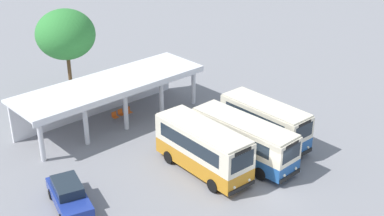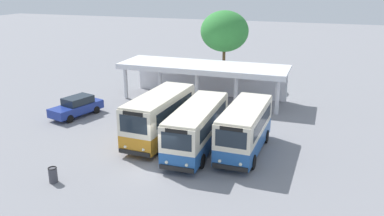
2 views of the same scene
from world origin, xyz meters
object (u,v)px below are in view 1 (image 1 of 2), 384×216
object	(u,v)px
waiting_chair_middle_seat	(128,111)
city_bus_second_in_row	(243,138)
city_bus_nearest_orange	(203,147)
waiting_chair_end_by_column	(115,116)
waiting_chair_second_from_end	(121,113)
city_bus_middle_cream	(265,121)
parked_car_flank	(69,195)

from	to	relation	value
waiting_chair_middle_seat	city_bus_second_in_row	bearing A→B (deg)	-80.68
city_bus_nearest_orange	city_bus_second_in_row	world-z (taller)	city_bus_nearest_orange
waiting_chair_end_by_column	waiting_chair_second_from_end	bearing A→B (deg)	7.30
waiting_chair_end_by_column	city_bus_middle_cream	bearing A→B (deg)	-59.10
city_bus_middle_cream	parked_car_flank	bearing A→B (deg)	169.42
city_bus_middle_cream	parked_car_flank	world-z (taller)	city_bus_middle_cream
city_bus_second_in_row	parked_car_flank	bearing A→B (deg)	163.81
waiting_chair_second_from_end	waiting_chair_middle_seat	distance (m)	0.67
parked_car_flank	waiting_chair_end_by_column	size ratio (longest dim) A/B	5.55
waiting_chair_middle_seat	city_bus_middle_cream	bearing A→B (deg)	-64.86
city_bus_middle_cream	waiting_chair_end_by_column	xyz separation A→B (m)	(-6.11, 10.20, -1.21)
waiting_chair_end_by_column	waiting_chair_second_from_end	distance (m)	0.67
city_bus_nearest_orange	waiting_chair_second_from_end	xyz separation A→B (m)	(0.57, 10.09, -1.31)
city_bus_second_in_row	waiting_chair_middle_seat	size ratio (longest dim) A/B	9.38
city_bus_middle_cream	parked_car_flank	size ratio (longest dim) A/B	1.49
city_bus_middle_cream	waiting_chair_second_from_end	xyz separation A→B (m)	(-5.44, 10.29, -1.21)
waiting_chair_end_by_column	waiting_chair_middle_seat	world-z (taller)	same
waiting_chair_middle_seat	parked_car_flank	bearing A→B (deg)	-142.68
city_bus_nearest_orange	city_bus_middle_cream	bearing A→B (deg)	-1.93
city_bus_second_in_row	city_bus_middle_cream	world-z (taller)	city_bus_middle_cream
city_bus_nearest_orange	parked_car_flank	xyz separation A→B (m)	(-8.57, 2.52, -1.00)
parked_car_flank	city_bus_second_in_row	bearing A→B (deg)	-16.19
city_bus_nearest_orange	waiting_chair_middle_seat	distance (m)	10.15
city_bus_middle_cream	parked_car_flank	xyz separation A→B (m)	(-14.58, 2.72, -0.90)
city_bus_second_in_row	city_bus_middle_cream	distance (m)	3.07
waiting_chair_end_by_column	city_bus_nearest_orange	bearing A→B (deg)	-89.48
city_bus_nearest_orange	waiting_chair_end_by_column	xyz separation A→B (m)	(-0.09, 10.00, -1.31)
city_bus_nearest_orange	city_bus_second_in_row	size ratio (longest dim) A/B	0.92
waiting_chair_second_from_end	city_bus_second_in_row	bearing A→B (deg)	-77.42
parked_car_flank	waiting_chair_middle_seat	distance (m)	12.32
waiting_chair_end_by_column	waiting_chair_second_from_end	size ratio (longest dim) A/B	1.00
city_bus_nearest_orange	waiting_chair_second_from_end	world-z (taller)	city_bus_nearest_orange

